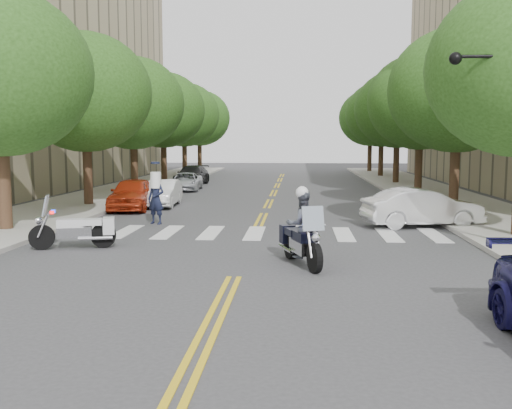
# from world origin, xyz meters

# --- Properties ---
(ground) EXTENTS (140.00, 140.00, 0.00)m
(ground) POSITION_xyz_m (0.00, 0.00, 0.00)
(ground) COLOR #38383A
(ground) RESTS_ON ground
(sidewalk_left) EXTENTS (5.00, 60.00, 0.15)m
(sidewalk_left) POSITION_xyz_m (-9.50, 22.00, 0.07)
(sidewalk_left) COLOR #9E9991
(sidewalk_left) RESTS_ON ground
(sidewalk_right) EXTENTS (5.00, 60.00, 0.15)m
(sidewalk_right) POSITION_xyz_m (9.50, 22.00, 0.07)
(sidewalk_right) COLOR #9E9991
(sidewalk_right) RESTS_ON ground
(tree_l_1) EXTENTS (6.40, 6.40, 8.45)m
(tree_l_1) POSITION_xyz_m (-8.80, 14.00, 5.55)
(tree_l_1) COLOR #382316
(tree_l_1) RESTS_ON ground
(tree_l_2) EXTENTS (6.40, 6.40, 8.45)m
(tree_l_2) POSITION_xyz_m (-8.80, 22.00, 5.55)
(tree_l_2) COLOR #382316
(tree_l_2) RESTS_ON ground
(tree_l_3) EXTENTS (6.40, 6.40, 8.45)m
(tree_l_3) POSITION_xyz_m (-8.80, 30.00, 5.55)
(tree_l_3) COLOR #382316
(tree_l_3) RESTS_ON ground
(tree_l_4) EXTENTS (6.40, 6.40, 8.45)m
(tree_l_4) POSITION_xyz_m (-8.80, 38.00, 5.55)
(tree_l_4) COLOR #382316
(tree_l_4) RESTS_ON ground
(tree_l_5) EXTENTS (6.40, 6.40, 8.45)m
(tree_l_5) POSITION_xyz_m (-8.80, 46.00, 5.55)
(tree_l_5) COLOR #382316
(tree_l_5) RESTS_ON ground
(tree_r_1) EXTENTS (6.40, 6.40, 8.45)m
(tree_r_1) POSITION_xyz_m (8.80, 14.00, 5.55)
(tree_r_1) COLOR #382316
(tree_r_1) RESTS_ON ground
(tree_r_2) EXTENTS (6.40, 6.40, 8.45)m
(tree_r_2) POSITION_xyz_m (8.80, 22.00, 5.55)
(tree_r_2) COLOR #382316
(tree_r_2) RESTS_ON ground
(tree_r_3) EXTENTS (6.40, 6.40, 8.45)m
(tree_r_3) POSITION_xyz_m (8.80, 30.00, 5.55)
(tree_r_3) COLOR #382316
(tree_r_3) RESTS_ON ground
(tree_r_4) EXTENTS (6.40, 6.40, 8.45)m
(tree_r_4) POSITION_xyz_m (8.80, 38.00, 5.55)
(tree_r_4) COLOR #382316
(tree_r_4) RESTS_ON ground
(tree_r_5) EXTENTS (6.40, 6.40, 8.45)m
(tree_r_5) POSITION_xyz_m (8.80, 46.00, 5.55)
(tree_r_5) COLOR #382316
(tree_r_5) RESTS_ON ground
(motorcycle_police) EXTENTS (1.18, 2.47, 2.08)m
(motorcycle_police) POSITION_xyz_m (1.59, 1.52, 0.92)
(motorcycle_police) COLOR black
(motorcycle_police) RESTS_ON ground
(motorcycle_parked) EXTENTS (2.49, 1.07, 1.64)m
(motorcycle_parked) POSITION_xyz_m (-5.04, 3.30, 0.57)
(motorcycle_parked) COLOR black
(motorcycle_parked) RESTS_ON ground
(officer_standing) EXTENTS (0.84, 0.70, 1.96)m
(officer_standing) POSITION_xyz_m (-4.02, 8.50, 0.98)
(officer_standing) COLOR black
(officer_standing) RESTS_ON ground
(convertible) EXTENTS (4.68, 2.50, 1.46)m
(convertible) POSITION_xyz_m (6.20, 8.50, 0.73)
(convertible) COLOR white
(convertible) RESTS_ON ground
(parked_car_a) EXTENTS (2.17, 4.56, 1.50)m
(parked_car_a) POSITION_xyz_m (-6.30, 13.00, 0.75)
(parked_car_a) COLOR #AF2E12
(parked_car_a) RESTS_ON ground
(parked_car_b) EXTENTS (1.58, 4.02, 1.30)m
(parked_car_b) POSITION_xyz_m (-5.20, 14.50, 0.65)
(parked_car_b) COLOR white
(parked_car_b) RESTS_ON ground
(parked_car_c) EXTENTS (2.20, 4.29, 1.16)m
(parked_car_c) POSITION_xyz_m (-5.84, 23.50, 0.58)
(parked_car_c) COLOR #B1B3B9
(parked_car_c) RESTS_ON ground
(parked_car_d) EXTENTS (2.16, 4.89, 1.40)m
(parked_car_d) POSITION_xyz_m (-6.30, 28.11, 0.70)
(parked_car_d) COLOR black
(parked_car_d) RESTS_ON ground
(parked_car_e) EXTENTS (1.58, 3.85, 1.31)m
(parked_car_e) POSITION_xyz_m (-6.30, 30.14, 0.65)
(parked_car_e) COLOR #ABABB1
(parked_car_e) RESTS_ON ground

